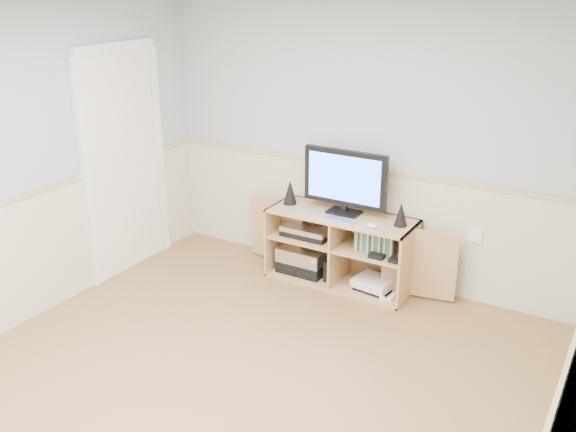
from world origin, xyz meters
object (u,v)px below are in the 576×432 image
Objects in this scene: keyboard at (340,220)px; monitor at (345,180)px; game_consoles at (373,284)px; media_cabinet at (343,246)px.

monitor is at bearing 117.87° from keyboard.
monitor is 2.73× the size of keyboard.
keyboard is at bearing -74.30° from monitor.
keyboard is 0.62× the size of game_consoles.
media_cabinet is 2.66× the size of monitor.
keyboard is at bearing -74.99° from media_cabinet.
game_consoles is at bearing -10.22° from monitor.
keyboard is (0.05, -0.20, 0.32)m from media_cabinet.
media_cabinet is 7.27× the size of keyboard.
keyboard reaches higher than media_cabinet.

